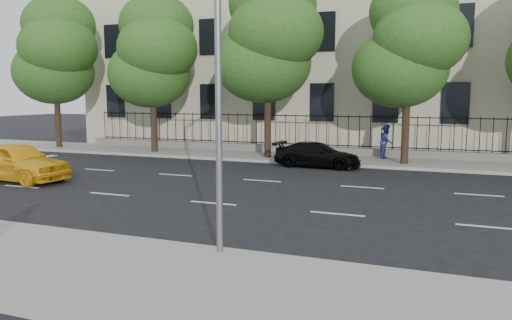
# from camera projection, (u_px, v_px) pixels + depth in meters

# --- Properties ---
(ground) EXTENTS (120.00, 120.00, 0.00)m
(ground) POSITION_uv_depth(u_px,v_px,m) (173.00, 222.00, 13.61)
(ground) COLOR black
(ground) RESTS_ON ground
(near_sidewalk) EXTENTS (60.00, 4.00, 0.15)m
(near_sidewalk) POSITION_uv_depth(u_px,v_px,m) (70.00, 266.00, 9.90)
(near_sidewalk) COLOR gray
(near_sidewalk) RESTS_ON ground
(far_sidewalk) EXTENTS (60.00, 4.00, 0.15)m
(far_sidewalk) POSITION_uv_depth(u_px,v_px,m) (308.00, 158.00, 26.55)
(far_sidewalk) COLOR gray
(far_sidewalk) RESTS_ON ground
(lane_markings) EXTENTS (49.60, 4.62, 0.01)m
(lane_markings) POSITION_uv_depth(u_px,v_px,m) (241.00, 191.00, 18.01)
(lane_markings) COLOR silver
(lane_markings) RESTS_ON ground
(masonry_building) EXTENTS (34.60, 12.11, 18.50)m
(masonry_building) POSITION_uv_depth(u_px,v_px,m) (345.00, 11.00, 33.66)
(masonry_building) COLOR beige
(masonry_building) RESTS_ON ground
(iron_fence) EXTENTS (30.00, 0.50, 2.20)m
(iron_fence) POSITION_uv_depth(u_px,v_px,m) (316.00, 145.00, 28.05)
(iron_fence) COLOR slate
(iron_fence) RESTS_ON far_sidewalk
(street_light) EXTENTS (0.25, 3.32, 8.05)m
(street_light) POSITION_uv_depth(u_px,v_px,m) (229.00, 13.00, 10.41)
(street_light) COLOR slate
(street_light) RESTS_ON near_sidewalk
(tree_a) EXTENTS (5.71, 5.31, 9.39)m
(tree_a) POSITION_uv_depth(u_px,v_px,m) (57.00, 51.00, 30.87)
(tree_a) COLOR #382619
(tree_a) RESTS_ON far_sidewalk
(tree_b) EXTENTS (5.53, 5.12, 8.97)m
(tree_b) POSITION_uv_depth(u_px,v_px,m) (154.00, 52.00, 28.41)
(tree_b) COLOR #382619
(tree_b) RESTS_ON far_sidewalk
(tree_c) EXTENTS (5.89, 5.50, 9.80)m
(tree_c) POSITION_uv_depth(u_px,v_px,m) (270.00, 37.00, 25.84)
(tree_c) COLOR #382619
(tree_c) RESTS_ON far_sidewalk
(tree_d) EXTENTS (5.34, 4.94, 8.84)m
(tree_d) POSITION_uv_depth(u_px,v_px,m) (410.00, 43.00, 23.41)
(tree_d) COLOR #382619
(tree_d) RESTS_ON far_sidewalk
(yellow_taxi) EXTENTS (4.72, 2.15, 1.57)m
(yellow_taxi) POSITION_uv_depth(u_px,v_px,m) (16.00, 162.00, 19.88)
(yellow_taxi) COLOR yellow
(yellow_taxi) RESTS_ON ground
(black_sedan) EXTENTS (4.19, 1.84, 1.20)m
(black_sedan) POSITION_uv_depth(u_px,v_px,m) (317.00, 155.00, 23.77)
(black_sedan) COLOR black
(black_sedan) RESTS_ON ground
(pedestrian_far) EXTENTS (0.68, 0.87, 1.77)m
(pedestrian_far) POSITION_uv_depth(u_px,v_px,m) (386.00, 142.00, 25.78)
(pedestrian_far) COLOR navy
(pedestrian_far) RESTS_ON far_sidewalk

